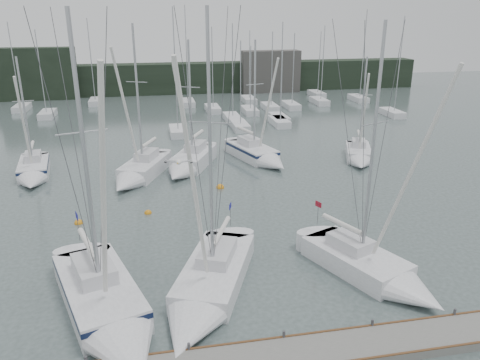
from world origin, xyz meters
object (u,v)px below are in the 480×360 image
at_px(sailboat_near_left, 109,313).
at_px(sailboat_mid_e, 359,157).
at_px(sailboat_mid_d, 260,156).
at_px(sailboat_near_center, 204,296).
at_px(sailboat_near_right, 381,274).
at_px(buoy_c, 79,223).
at_px(sailboat_mid_a, 33,172).
at_px(sailboat_mid_b, 137,173).
at_px(sailboat_mid_c, 188,164).
at_px(buoy_b, 220,188).
at_px(buoy_a, 148,213).

xyz_separation_m(sailboat_near_left, sailboat_mid_e, (21.33, 20.51, -0.12)).
bearing_deg(sailboat_mid_d, sailboat_mid_e, -29.58).
xyz_separation_m(sailboat_near_center, sailboat_mid_d, (7.90, 21.61, 0.09)).
distance_m(sailboat_near_right, buoy_c, 19.48).
bearing_deg(sailboat_mid_a, sailboat_mid_b, -21.19).
xyz_separation_m(sailboat_near_center, sailboat_mid_b, (-3.32, 18.65, 0.09)).
bearing_deg(sailboat_near_center, sailboat_mid_a, 142.41).
relative_size(sailboat_mid_c, sailboat_mid_e, 1.17).
bearing_deg(sailboat_near_left, buoy_b, 46.86).
distance_m(sailboat_mid_c, buoy_a, 9.56).
height_order(sailboat_near_left, sailboat_mid_e, sailboat_near_left).
xyz_separation_m(sailboat_mid_a, sailboat_mid_e, (28.92, -0.86, -0.06)).
bearing_deg(sailboat_near_right, buoy_a, 112.59).
height_order(sailboat_near_center, sailboat_mid_c, sailboat_near_center).
bearing_deg(buoy_a, sailboat_mid_b, 96.08).
bearing_deg(sailboat_near_center, sailboat_near_left, -148.35).
height_order(sailboat_near_left, sailboat_near_right, sailboat_near_left).
bearing_deg(buoy_c, sailboat_mid_c, 49.58).
bearing_deg(sailboat_mid_e, sailboat_mid_c, -161.13).
bearing_deg(buoy_a, sailboat_near_center, -77.48).
distance_m(sailboat_near_center, sailboat_mid_b, 18.94).
xyz_separation_m(sailboat_mid_a, buoy_b, (15.10, -5.16, -0.56)).
xyz_separation_m(sailboat_mid_b, buoy_a, (0.76, -7.13, -0.59)).
bearing_deg(buoy_c, sailboat_mid_d, 35.92).
bearing_deg(sailboat_near_center, sailboat_near_right, 23.31).
bearing_deg(sailboat_mid_e, sailboat_mid_d, -170.42).
relative_size(sailboat_mid_a, buoy_c, 18.95).
bearing_deg(sailboat_mid_c, sailboat_near_right, -43.13).
xyz_separation_m(sailboat_near_left, sailboat_mid_d, (12.24, 22.32, -0.03)).
xyz_separation_m(sailboat_mid_b, sailboat_mid_c, (4.38, 1.69, 0.02)).
bearing_deg(buoy_b, sailboat_near_left, -114.86).
relative_size(sailboat_near_right, sailboat_mid_d, 1.18).
bearing_deg(sailboat_mid_b, sailboat_near_left, -69.89).
xyz_separation_m(sailboat_near_center, buoy_a, (-2.56, 11.52, -0.50)).
relative_size(sailboat_mid_d, buoy_c, 20.92).
bearing_deg(sailboat_near_center, buoy_a, 124.92).
bearing_deg(sailboat_near_left, sailboat_mid_d, 42.98).
xyz_separation_m(sailboat_mid_b, buoy_c, (-3.80, -7.91, -0.59)).
bearing_deg(sailboat_near_left, buoy_c, 85.33).
relative_size(sailboat_mid_c, buoy_c, 21.10).
xyz_separation_m(buoy_a, buoy_b, (5.72, 3.98, 0.00)).
relative_size(sailboat_mid_b, sailboat_mid_d, 1.12).
height_order(sailboat_near_left, buoy_b, sailboat_near_left).
distance_m(sailboat_near_center, buoy_a, 11.81).
bearing_deg(buoy_b, sailboat_mid_d, 52.26).
distance_m(sailboat_mid_e, buoy_b, 14.49).
bearing_deg(sailboat_mid_a, buoy_c, -72.15).
height_order(sailboat_near_left, sailboat_mid_b, sailboat_near_left).
xyz_separation_m(sailboat_near_left, buoy_c, (-2.77, 11.44, -0.62)).
bearing_deg(sailboat_mid_a, sailboat_near_right, -52.16).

